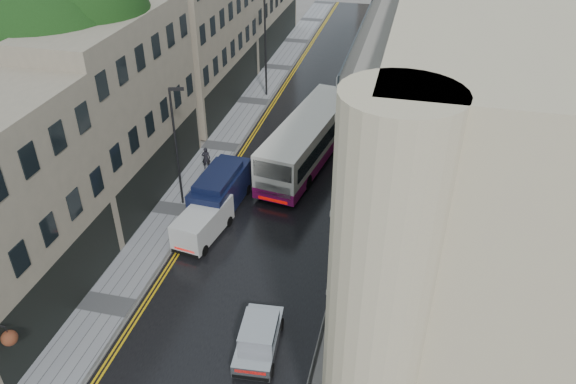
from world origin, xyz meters
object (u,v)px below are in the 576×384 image
at_px(lamp_post_near, 176,149).
at_px(silver_hatchback, 235,359).
at_px(white_van, 177,234).
at_px(lamp_post_far, 265,42).
at_px(white_lorry, 340,95).
at_px(navy_van, 193,202).
at_px(pedestrian, 206,158).
at_px(cream_bus, 271,160).
at_px(tree_far, 161,34).
at_px(tree_near, 60,88).

bearing_deg(lamp_post_near, silver_hatchback, -74.28).
xyz_separation_m(white_van, lamp_post_far, (-0.85, 21.46, 3.75)).
height_order(white_lorry, lamp_post_near, lamp_post_near).
bearing_deg(lamp_post_far, silver_hatchback, -80.85).
distance_m(navy_van, pedestrian, 5.96).
distance_m(cream_bus, silver_hatchback, 15.35).
bearing_deg(navy_van, white_lorry, 72.49).
height_order(tree_far, pedestrian, tree_far).
bearing_deg(tree_near, silver_hatchback, -39.28).
relative_size(navy_van, lamp_post_near, 0.70).
height_order(cream_bus, white_lorry, white_lorry).
xyz_separation_m(tree_near, lamp_post_far, (7.35, 17.36, -2.24)).
xyz_separation_m(cream_bus, white_lorry, (2.80, 10.49, 0.39)).
distance_m(cream_bus, white_van, 8.55).
height_order(navy_van, lamp_post_near, lamp_post_near).
xyz_separation_m(cream_bus, navy_van, (-3.21, -5.35, -0.31)).
distance_m(white_van, navy_van, 2.58).
distance_m(cream_bus, pedestrian, 4.70).
relative_size(tree_near, lamp_post_near, 1.86).
height_order(tree_near, cream_bus, tree_near).
bearing_deg(white_van, pedestrian, 108.54).
bearing_deg(tree_near, navy_van, -10.79).
relative_size(silver_hatchback, pedestrian, 2.35).
bearing_deg(white_van, tree_near, 162.26).
distance_m(white_lorry, lamp_post_far, 7.96).
bearing_deg(white_lorry, tree_near, -133.64).
distance_m(white_lorry, white_van, 19.37).
distance_m(white_lorry, silver_hatchback, 25.65).
xyz_separation_m(cream_bus, lamp_post_near, (-4.61, -3.82, 2.19)).
xyz_separation_m(white_van, navy_van, (0.00, 2.54, 0.40)).
xyz_separation_m(tree_near, white_van, (8.20, -4.11, -5.99)).
bearing_deg(white_lorry, lamp_post_near, -116.15).
relative_size(cream_bus, lamp_post_far, 1.31).
bearing_deg(cream_bus, lamp_post_far, 115.42).
bearing_deg(tree_far, tree_near, -91.32).
relative_size(white_lorry, silver_hatchback, 2.07).
height_order(tree_far, white_van, tree_far).
relative_size(cream_bus, white_lorry, 1.55).
bearing_deg(white_lorry, navy_van, -109.55).
xyz_separation_m(tree_far, cream_bus, (11.11, -9.22, -4.57)).
bearing_deg(silver_hatchback, lamp_post_near, 116.97).
bearing_deg(cream_bus, pedestrian, -176.52).
xyz_separation_m(white_lorry, pedestrian, (-7.42, -10.06, -1.14)).
relative_size(tree_near, white_van, 3.37).
distance_m(tree_far, navy_van, 17.27).
relative_size(cream_bus, silver_hatchback, 3.21).
bearing_deg(navy_van, tree_near, 172.46).
xyz_separation_m(tree_far, lamp_post_near, (6.50, -13.04, -2.37)).
xyz_separation_m(white_van, lamp_post_near, (-1.40, 4.07, 2.90)).
xyz_separation_m(cream_bus, white_van, (-3.21, -7.89, -0.71)).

